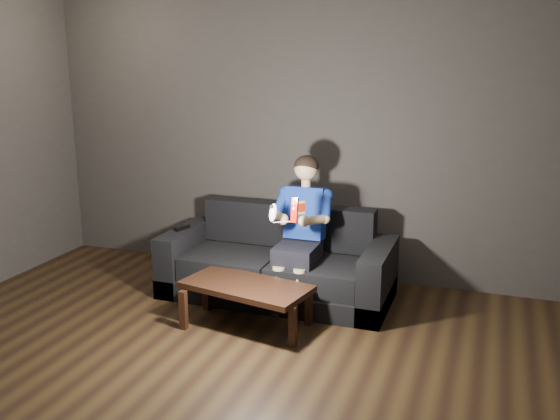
% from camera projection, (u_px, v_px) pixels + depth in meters
% --- Properties ---
extents(floor, '(5.00, 5.00, 0.00)m').
position_uv_depth(floor, '(172.00, 402.00, 3.80)').
color(floor, black).
rests_on(floor, ground).
extents(back_wall, '(5.00, 0.04, 2.70)m').
position_uv_depth(back_wall, '(299.00, 132.00, 5.75)').
color(back_wall, '#373430').
rests_on(back_wall, ground).
extents(sofa, '(1.96, 0.85, 0.76)m').
position_uv_depth(sofa, '(278.00, 268.00, 5.42)').
color(sofa, black).
rests_on(sofa, floor).
extents(child, '(0.49, 0.61, 1.22)m').
position_uv_depth(child, '(301.00, 221.00, 5.20)').
color(child, black).
rests_on(child, sofa).
extents(wii_remote_red, '(0.05, 0.07, 0.19)m').
position_uv_depth(wii_remote_red, '(295.00, 210.00, 4.68)').
color(wii_remote_red, red).
rests_on(wii_remote_red, child).
extents(nunchuk_white, '(0.08, 0.10, 0.15)m').
position_uv_depth(nunchuk_white, '(273.00, 213.00, 4.75)').
color(nunchuk_white, white).
rests_on(nunchuk_white, child).
extents(wii_remote_black, '(0.08, 0.17, 0.03)m').
position_uv_depth(wii_remote_black, '(182.00, 228.00, 5.56)').
color(wii_remote_black, black).
rests_on(wii_remote_black, sofa).
extents(coffee_table, '(1.05, 0.67, 0.35)m').
position_uv_depth(coffee_table, '(246.00, 290.00, 4.77)').
color(coffee_table, black).
rests_on(coffee_table, floor).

